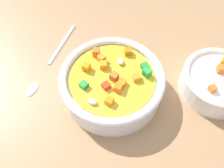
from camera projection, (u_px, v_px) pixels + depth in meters
ground_plane at (112, 94)px, 49.47cm from camera, size 140.00×140.00×2.00cm
soup_bowl_main at (112, 83)px, 45.87cm from camera, size 20.61×20.61×6.85cm
spoon at (51, 59)px, 52.92cm from camera, size 21.84×9.03×0.90cm
side_bowl_small at (217, 82)px, 46.79cm from camera, size 14.71×14.71×5.77cm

